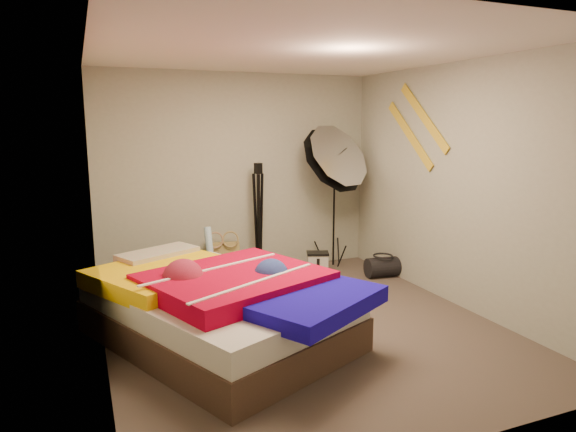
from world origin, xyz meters
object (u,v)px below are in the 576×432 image
tote_bag (223,259)px  bed (219,305)px  photo_umbrella (332,161)px  camera_case (318,264)px  duffel_bag (382,267)px  wrapping_roll (211,258)px  camera_tripod (259,211)px

tote_bag → bed: size_ratio=0.16×
bed → photo_umbrella: 2.76m
camera_case → duffel_bag: bearing=-11.4°
camera_case → bed: bed is taller
wrapping_roll → photo_umbrella: bearing=6.1°
photo_umbrella → camera_case: bearing=-153.6°
tote_bag → bed: (-0.55, -1.91, 0.12)m
bed → photo_umbrella: bearing=40.3°
duffel_bag → tote_bag: bearing=160.7°
wrapping_roll → camera_case: bearing=2.1°
camera_tripod → camera_case: bearing=-21.3°
duffel_bag → camera_tripod: bearing=158.2°
duffel_bag → bed: bearing=-150.2°
tote_bag → camera_case: (1.13, -0.40, -0.08)m
duffel_bag → bed: size_ratio=0.15×
camera_case → bed: size_ratio=0.10×
bed → camera_tripod: size_ratio=1.88×
wrapping_roll → camera_case: wrapping_roll is taller
camera_case → camera_tripod: camera_tripod is taller
wrapping_roll → camera_tripod: size_ratio=0.51×
bed → camera_case: bearing=42.1°
camera_case → duffel_bag: size_ratio=0.63×
tote_bag → duffel_bag: (1.81, -0.83, -0.08)m
wrapping_roll → camera_tripod: bearing=24.5°
tote_bag → photo_umbrella: size_ratio=0.21×
duffel_bag → photo_umbrella: photo_umbrella is taller
camera_tripod → bed: bearing=-118.9°
bed → photo_umbrella: size_ratio=1.34×
photo_umbrella → camera_tripod: size_ratio=1.40×
tote_bag → camera_tripod: size_ratio=0.30×
photo_umbrella → camera_tripod: photo_umbrella is taller
camera_case → duffel_bag: (0.68, -0.43, -0.00)m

